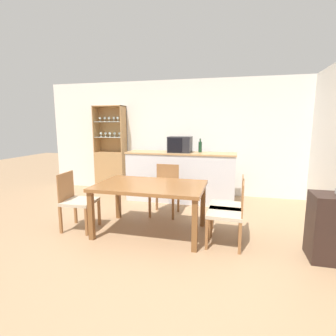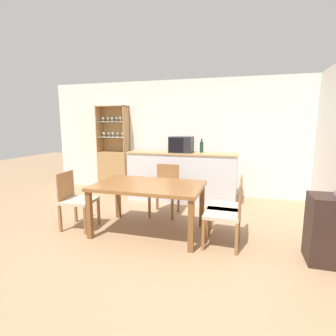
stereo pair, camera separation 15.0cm
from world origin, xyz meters
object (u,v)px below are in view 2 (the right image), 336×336
at_px(dining_chair_side_left_near, 76,200).
at_px(wine_bottle, 202,147).
at_px(dining_chair_head_far, 165,189).
at_px(dining_chair_side_right_near, 226,213).
at_px(display_cabinet, 114,164).
at_px(dining_table, 149,189).
at_px(microwave, 181,144).
at_px(dining_chair_side_right_far, 227,206).

xyz_separation_m(dining_chair_side_left_near, wine_bottle, (1.60, 1.94, 0.68)).
distance_m(dining_chair_head_far, dining_chair_side_right_near, 1.49).
bearing_deg(dining_chair_head_far, display_cabinet, -38.16).
distance_m(dining_table, dining_chair_side_left_near, 1.15).
bearing_deg(dining_table, dining_chair_head_far, 89.97).
distance_m(display_cabinet, wine_bottle, 2.29).
relative_size(display_cabinet, microwave, 4.38).
xyz_separation_m(dining_table, dining_chair_head_far, (0.00, 0.83, -0.20)).
height_order(dining_table, dining_chair_side_left_near, dining_chair_side_left_near).
height_order(display_cabinet, dining_chair_side_right_near, display_cabinet).
relative_size(dining_chair_side_right_far, microwave, 1.91).
xyz_separation_m(display_cabinet, wine_bottle, (2.19, -0.41, 0.52)).
distance_m(dining_chair_side_right_far, dining_chair_side_right_near, 0.30).
relative_size(dining_table, dining_chair_head_far, 1.79).
relative_size(dining_table, dining_chair_side_right_far, 1.79).
relative_size(dining_chair_side_right_near, wine_bottle, 3.13).
distance_m(dining_chair_head_far, wine_bottle, 1.27).
bearing_deg(dining_chair_side_right_near, dining_chair_head_far, 51.18).
bearing_deg(display_cabinet, dining_chair_side_left_near, -75.92).
xyz_separation_m(dining_table, wine_bottle, (0.48, 1.79, 0.48)).
xyz_separation_m(dining_chair_side_right_near, dining_chair_side_left_near, (-2.24, -0.00, 0.00)).
distance_m(dining_chair_head_far, microwave, 1.12).
height_order(dining_chair_side_right_far, dining_chair_head_far, same).
height_order(dining_chair_head_far, microwave, microwave).
height_order(display_cabinet, dining_table, display_cabinet).
relative_size(dining_chair_side_right_far, dining_chair_side_right_near, 1.00).
relative_size(dining_chair_head_far, wine_bottle, 3.13).
distance_m(display_cabinet, dining_chair_head_far, 2.19).
bearing_deg(dining_chair_side_left_near, dining_chair_head_far, 127.99).
bearing_deg(display_cabinet, microwave, -15.98).
height_order(dining_table, wine_bottle, wine_bottle).
bearing_deg(dining_chair_side_left_near, dining_chair_side_right_near, 86.61).
height_order(dining_table, dining_chair_side_right_far, dining_chair_side_right_far).
bearing_deg(dining_chair_side_right_far, dining_chair_side_left_near, 98.90).
height_order(dining_chair_side_right_far, microwave, microwave).
relative_size(dining_chair_head_far, dining_chair_side_left_near, 1.00).
xyz_separation_m(dining_chair_side_left_near, microwave, (1.20, 1.84, 0.73)).
height_order(microwave, wine_bottle, microwave).
bearing_deg(dining_chair_side_right_near, microwave, 31.93).
bearing_deg(dining_chair_side_right_far, microwave, 35.15).
distance_m(dining_table, wine_bottle, 1.92).
relative_size(dining_chair_head_far, dining_chair_side_right_near, 1.00).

